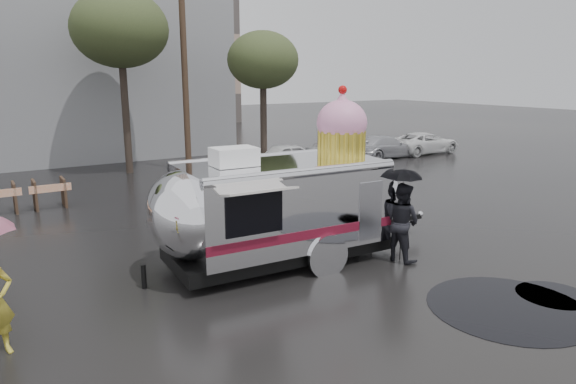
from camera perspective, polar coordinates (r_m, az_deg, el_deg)
ground at (r=11.53m, az=3.23°, el=-9.77°), size 120.00×120.00×0.00m
puddles at (r=12.52m, az=8.82°, el=-7.99°), size 5.94×10.35×0.01m
grey_building at (r=32.79m, az=-29.28°, el=14.96°), size 22.00×12.00×13.00m
utility_pole at (r=24.26m, az=-11.41°, el=13.12°), size 1.60×0.28×9.00m
tree_mid at (r=24.52m, az=-18.18°, el=16.77°), size 4.20×4.20×8.03m
tree_right at (r=24.85m, az=-2.80°, el=14.35°), size 3.36×3.36×6.42m
parked_cars at (r=27.62m, az=8.89°, el=5.05°), size 13.20×1.90×1.50m
airstream_trailer at (r=12.20m, az=-0.37°, el=-1.03°), size 7.93×3.12×4.27m
person_right at (r=12.71m, az=12.51°, el=-3.27°), size 0.66×1.00×1.93m
umbrella_black at (r=12.49m, az=12.72°, el=0.95°), size 1.09×1.09×2.29m
tripod at (r=12.68m, az=8.16°, el=-3.32°), size 0.61×0.63×1.55m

